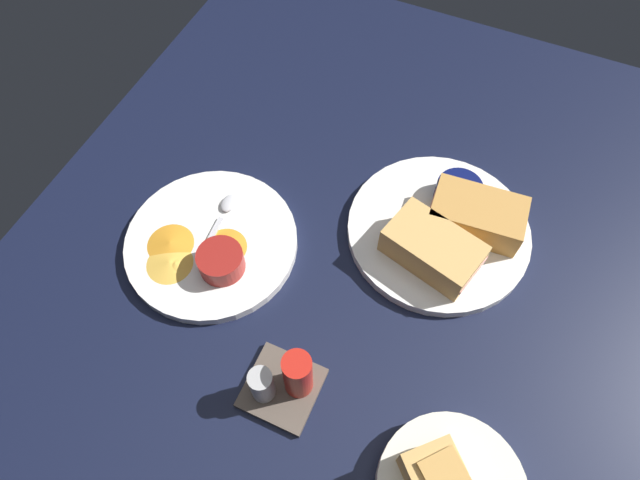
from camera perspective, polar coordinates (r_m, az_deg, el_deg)
ground_plane at (r=80.79cm, az=8.26°, el=-2.56°), size 110.00×110.00×3.00cm
plate_sandwich_main at (r=81.97cm, az=12.28°, el=0.92°), size 26.72×26.72×1.60cm
sandwich_half_near at (r=76.55cm, az=11.74°, el=-0.86°), size 14.64×10.78×4.80cm
sandwich_half_far at (r=80.95cm, az=16.12°, el=2.53°), size 13.78×8.63×4.80cm
ramekin_dark_sauce at (r=83.31cm, az=14.29°, el=4.89°), size 6.79×6.79×3.35cm
spoon_by_dark_ramekin at (r=81.36cm, az=13.81°, el=1.24°), size 3.64×9.94×0.80cm
plate_chips_companion at (r=80.65cm, az=-11.29°, el=-0.27°), size 24.97×24.97×1.60cm
ramekin_light_gravy at (r=75.92cm, az=-10.37°, el=-2.15°), size 6.46×6.46×3.36cm
spoon_by_gravy_ramekin at (r=81.90cm, az=-9.92°, el=3.10°), size 2.47×9.94×0.80cm
plantain_chip_scatter at (r=79.37cm, az=-13.92°, el=-1.26°), size 15.63×13.63×0.60cm
condiment_caddy at (r=68.57cm, az=-3.73°, el=-14.57°), size 9.00×9.00×9.50cm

